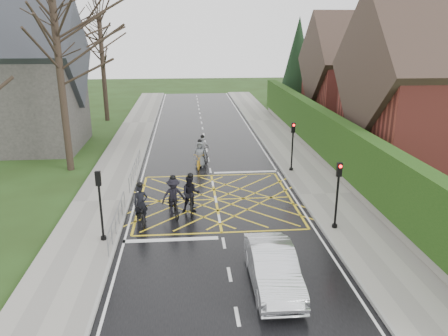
{
  "coord_description": "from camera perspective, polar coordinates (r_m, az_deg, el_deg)",
  "views": [
    {
      "loc": [
        -1.44,
        -21.66,
        8.73
      ],
      "look_at": [
        0.57,
        1.43,
        1.3
      ],
      "focal_mm": 35.0,
      "sensor_mm": 36.0,
      "label": 1
    }
  ],
  "objects": [
    {
      "name": "ground",
      "position": [
        23.4,
        -1.09,
        -4.14
      ],
      "size": [
        120.0,
        120.0,
        0.0
      ],
      "primitive_type": "plane",
      "color": "#1E3010",
      "rests_on": "ground"
    },
    {
      "name": "cyclist_rear",
      "position": [
        20.85,
        -10.79,
        -5.35
      ],
      "size": [
        1.2,
        2.18,
        2.0
      ],
      "rotation": [
        0.0,
        0.0,
        0.24
      ],
      "color": "black",
      "rests_on": "ground"
    },
    {
      "name": "cyclist_back",
      "position": [
        21.6,
        -4.35,
        -3.88
      ],
      "size": [
        0.92,
        2.06,
        2.06
      ],
      "rotation": [
        0.0,
        0.0,
        0.0
      ],
      "color": "black",
      "rests_on": "ground"
    },
    {
      "name": "house_far",
      "position": [
        43.06,
        17.48,
        11.15
      ],
      "size": [
        9.8,
        8.8,
        10.3
      ],
      "color": "maroon",
      "rests_on": "ground"
    },
    {
      "name": "cyclist_mid",
      "position": [
        21.5,
        -6.61,
        -4.17
      ],
      "size": [
        1.33,
        2.19,
        2.02
      ],
      "rotation": [
        0.0,
        0.0,
        0.25
      ],
      "color": "black",
      "rests_on": "ground"
    },
    {
      "name": "hedge",
      "position": [
        29.89,
        13.1,
        4.49
      ],
      "size": [
        0.9,
        38.0,
        2.8
      ],
      "primitive_type": "cube",
      "color": "#17350E",
      "rests_on": "stone_wall"
    },
    {
      "name": "road",
      "position": [
        23.4,
        -1.09,
        -4.13
      ],
      "size": [
        9.0,
        80.0,
        0.01
      ],
      "primitive_type": "cube",
      "color": "black",
      "rests_on": "ground"
    },
    {
      "name": "conifer",
      "position": [
        49.34,
        9.59,
        13.19
      ],
      "size": [
        4.6,
        4.6,
        10.0
      ],
      "color": "black",
      "rests_on": "ground"
    },
    {
      "name": "traffic_light_se",
      "position": [
        19.94,
        14.55,
        -3.59
      ],
      "size": [
        0.24,
        0.31,
        3.21
      ],
      "rotation": [
        0.0,
        0.0,
        3.14
      ],
      "color": "black",
      "rests_on": "ground"
    },
    {
      "name": "church",
      "position": [
        35.97,
        -25.01,
        10.08
      ],
      "size": [
        8.8,
        7.8,
        11.0
      ],
      "color": "#2D2B28",
      "rests_on": "ground"
    },
    {
      "name": "car",
      "position": [
        15.79,
        6.41,
        -12.81
      ],
      "size": [
        1.54,
        4.39,
        1.45
      ],
      "primitive_type": "imported",
      "rotation": [
        0.0,
        0.0,
        -0.0
      ],
      "color": "silver",
      "rests_on": "ground"
    },
    {
      "name": "cyclist_lead",
      "position": [
        28.6,
        -3.16,
        1.35
      ],
      "size": [
        0.99,
        2.04,
        1.9
      ],
      "rotation": [
        0.0,
        0.0,
        -0.16
      ],
      "color": "#C18917",
      "rests_on": "ground"
    },
    {
      "name": "railing_north",
      "position": [
        27.05,
        -11.57,
        0.33
      ],
      "size": [
        0.05,
        6.04,
        1.03
      ],
      "color": "slate",
      "rests_on": "ground"
    },
    {
      "name": "stone_wall",
      "position": [
        30.33,
        12.87,
        1.27
      ],
      "size": [
        0.5,
        38.0,
        0.7
      ],
      "primitive_type": "cube",
      "color": "slate",
      "rests_on": "ground"
    },
    {
      "name": "tree_near",
      "position": [
        28.69,
        -21.01,
        15.01
      ],
      "size": [
        9.24,
        9.24,
        11.44
      ],
      "color": "black",
      "rests_on": "ground"
    },
    {
      "name": "railing_south",
      "position": [
        20.08,
        -13.83,
        -6.09
      ],
      "size": [
        0.05,
        5.04,
        1.03
      ],
      "color": "slate",
      "rests_on": "ground"
    },
    {
      "name": "traffic_light_sw",
      "position": [
        18.92,
        -15.81,
        -4.87
      ],
      "size": [
        0.24,
        0.31,
        3.21
      ],
      "color": "black",
      "rests_on": "ground"
    },
    {
      "name": "tree_mid",
      "position": [
        36.68,
        -19.32,
        16.67
      ],
      "size": [
        10.08,
        10.08,
        12.48
      ],
      "color": "black",
      "rests_on": "ground"
    },
    {
      "name": "sidewalk_left",
      "position": [
        23.77,
        -15.72,
        -4.28
      ],
      "size": [
        3.0,
        80.0,
        0.15
      ],
      "primitive_type": "cube",
      "color": "gray",
      "rests_on": "ground"
    },
    {
      "name": "sidewalk_right",
      "position": [
        24.48,
        13.08,
        -3.41
      ],
      "size": [
        3.0,
        80.0,
        0.15
      ],
      "primitive_type": "cube",
      "color": "gray",
      "rests_on": "ground"
    },
    {
      "name": "cyclist_front",
      "position": [
        29.95,
        -2.81,
        2.17
      ],
      "size": [
        1.14,
        1.92,
        1.86
      ],
      "rotation": [
        0.0,
        0.0,
        0.36
      ],
      "color": "black",
      "rests_on": "ground"
    },
    {
      "name": "tree_far",
      "position": [
        44.39,
        -15.74,
        15.15
      ],
      "size": [
        8.4,
        8.4,
        10.4
      ],
      "color": "black",
      "rests_on": "ground"
    },
    {
      "name": "traffic_light_ne",
      "position": [
        27.59,
        8.91,
        2.71
      ],
      "size": [
        0.24,
        0.31,
        3.21
      ],
      "rotation": [
        0.0,
        0.0,
        3.14
      ],
      "color": "black",
      "rests_on": "ground"
    }
  ]
}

